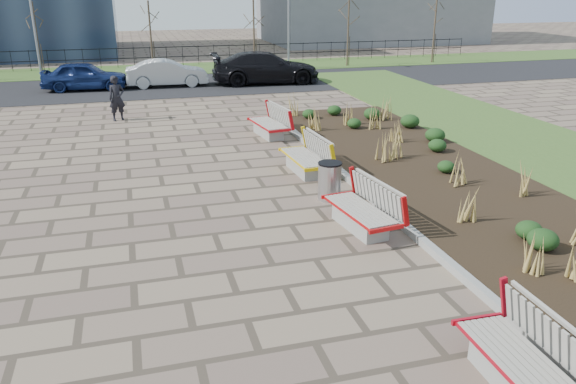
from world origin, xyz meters
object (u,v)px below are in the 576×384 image
object	(u,v)px
pedestrian	(117,98)
car_black	(266,68)
car_blue	(85,76)
lamp_east	(288,17)
bench_b	(360,207)
lamp_west	(33,21)
car_silver	(167,73)
bench_d	(268,122)
litter_bin	(330,181)
bench_a	(523,358)
bench_c	(304,155)

from	to	relation	value
pedestrian	car_black	xyz separation A→B (m)	(7.39, 6.71, -0.02)
pedestrian	car_blue	xyz separation A→B (m)	(-1.55, 7.16, -0.14)
lamp_east	car_black	bearing A→B (deg)	-118.79
bench_b	lamp_east	bearing A→B (deg)	70.36
lamp_east	lamp_west	bearing A→B (deg)	180.00
car_silver	lamp_west	size ratio (longest dim) A/B	0.67
bench_b	bench_d	xyz separation A→B (m)	(0.00, 8.08, 0.00)
bench_d	car_black	distance (m)	10.84
bench_d	car_blue	size ratio (longest dim) A/B	0.52
litter_bin	car_blue	xyz separation A→B (m)	(-6.46, 17.25, 0.25)
bench_a	bench_d	distance (m)	13.33
bench_c	pedestrian	size ratio (longest dim) A/B	1.24
pedestrian	lamp_west	size ratio (longest dim) A/B	0.28
bench_a	litter_bin	bearing A→B (deg)	91.53
car_black	pedestrian	bearing A→B (deg)	136.37
litter_bin	lamp_west	world-z (taller)	lamp_west
bench_a	bench_b	distance (m)	5.26
litter_bin	pedestrian	distance (m)	11.22
litter_bin	car_silver	distance (m)	17.41
bench_a	car_silver	bearing A→B (deg)	97.34
bench_a	lamp_east	bearing A→B (deg)	81.44
litter_bin	lamp_west	size ratio (longest dim) A/B	0.15
bench_c	lamp_east	bearing A→B (deg)	71.82
bench_c	bench_b	bearing A→B (deg)	-93.65
car_silver	car_black	distance (m)	5.02
car_silver	car_blue	bearing A→B (deg)	91.00
car_blue	lamp_east	bearing A→B (deg)	-65.70
bench_a	bench_b	world-z (taller)	same
car_blue	lamp_west	xyz separation A→B (m)	(-2.52, 4.16, 2.34)
car_blue	car_black	bearing A→B (deg)	-88.55
bench_c	bench_a	bearing A→B (deg)	-93.65
bench_b	car_blue	xyz separation A→B (m)	(-6.48, 19.09, 0.20)
litter_bin	car_black	world-z (taller)	car_black
lamp_west	pedestrian	bearing A→B (deg)	-70.22
bench_b	car_black	size ratio (longest dim) A/B	0.38
litter_bin	bench_d	bearing A→B (deg)	89.83
lamp_west	lamp_east	distance (m)	14.00
bench_d	bench_a	bearing A→B (deg)	-97.78
bench_a	bench_b	xyz separation A→B (m)	(0.00, 5.26, 0.00)
car_silver	bench_c	bearing A→B (deg)	-169.07
pedestrian	car_silver	distance (m)	7.53
bench_a	bench_c	size ratio (longest dim) A/B	1.00
lamp_west	car_black	bearing A→B (deg)	-21.94
bench_a	litter_bin	distance (m)	7.10
bench_c	car_silver	distance (m)	15.32
bench_b	bench_d	distance (m)	8.08
litter_bin	lamp_east	xyz separation A→B (m)	(5.02, 21.41, 2.59)
bench_a	car_blue	bearing A→B (deg)	106.29
car_silver	lamp_east	xyz separation A→B (m)	(7.54, 4.19, 2.36)
bench_a	car_black	world-z (taller)	car_black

